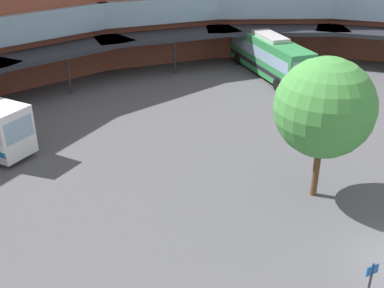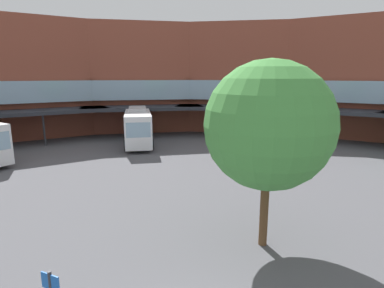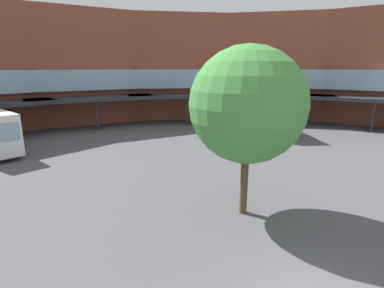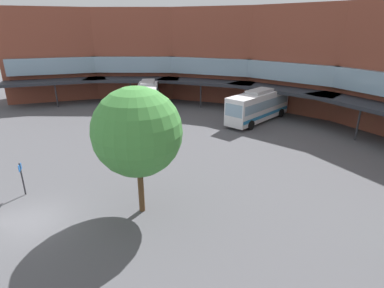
{
  "view_description": "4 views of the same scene",
  "coord_description": "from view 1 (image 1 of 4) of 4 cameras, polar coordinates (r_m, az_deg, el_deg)",
  "views": [
    {
      "loc": [
        -18.43,
        -6.11,
        14.48
      ],
      "look_at": [
        -1.07,
        13.07,
        1.68
      ],
      "focal_mm": 44.64,
      "sensor_mm": 36.0,
      "label": 1
    },
    {
      "loc": [
        0.97,
        -6.71,
        7.27
      ],
      "look_at": [
        -2.56,
        14.91,
        2.47
      ],
      "focal_mm": 29.66,
      "sensor_mm": 36.0,
      "label": 2
    },
    {
      "loc": [
        -6.65,
        -4.45,
        6.91
      ],
      "look_at": [
        1.22,
        10.07,
        2.7
      ],
      "focal_mm": 28.28,
      "sensor_mm": 36.0,
      "label": 3
    },
    {
      "loc": [
        18.46,
        0.95,
        10.98
      ],
      "look_at": [
        -0.74,
        11.33,
        2.69
      ],
      "focal_mm": 29.11,
      "sensor_mm": 36.0,
      "label": 4
    }
  ],
  "objects": [
    {
      "name": "plaza_tree",
      "position": [
        25.59,
        15.54,
        4.19
      ],
      "size": [
        5.29,
        5.29,
        7.91
      ],
      "color": "brown",
      "rests_on": "ground"
    },
    {
      "name": "stop_sign_post",
      "position": [
        20.48,
        20.48,
        -15.22
      ],
      "size": [
        0.59,
        0.2,
        2.37
      ],
      "color": "#2D2D33",
      "rests_on": "ground"
    },
    {
      "name": "station_building",
      "position": [
        35.42,
        -9.88,
        13.01
      ],
      "size": [
        80.42,
        41.87,
        13.6
      ],
      "color": "brown",
      "rests_on": "ground"
    },
    {
      "name": "bus_2",
      "position": [
        46.68,
        9.18,
        10.48
      ],
      "size": [
        7.17,
        12.45,
        3.95
      ],
      "rotation": [
        0.0,
        0.0,
        4.31
      ],
      "color": "#338C4C",
      "rests_on": "ground"
    }
  ]
}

